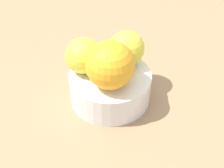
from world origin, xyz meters
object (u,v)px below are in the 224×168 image
object	(u,v)px
orange_in_bowl_0	(114,65)
orange_in_bowl_2	(85,56)
fruit_bowl	(112,87)
orange_in_bowl_1	(129,48)

from	to	relation	value
orange_in_bowl_0	orange_in_bowl_2	world-z (taller)	orange_in_bowl_0
fruit_bowl	orange_in_bowl_0	bearing A→B (deg)	97.03
fruit_bowl	orange_in_bowl_0	xyz separation A→B (cm)	(-0.31, 2.53, 6.97)
fruit_bowl	orange_in_bowl_0	world-z (taller)	orange_in_bowl_0
orange_in_bowl_0	orange_in_bowl_2	distance (cm)	6.36
orange_in_bowl_1	fruit_bowl	bearing A→B (deg)	49.04
fruit_bowl	orange_in_bowl_2	distance (cm)	7.77
orange_in_bowl_0	orange_in_bowl_1	size ratio (longest dim) A/B	1.28
orange_in_bowl_1	orange_in_bowl_2	bearing A→B (deg)	15.28
orange_in_bowl_1	orange_in_bowl_2	xyz separation A→B (cm)	(7.62, 2.08, -0.02)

